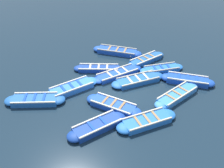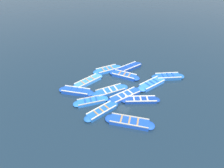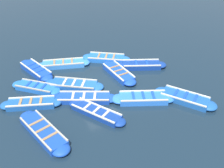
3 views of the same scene
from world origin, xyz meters
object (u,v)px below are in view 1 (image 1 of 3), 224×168
boat_end_of_row (177,95)px  boat_tucked (99,69)px  boat_outer_left (113,105)px  boat_near_quay (117,74)px  boat_far_corner (72,88)px  boat_mid_row (187,80)px  boat_centre (146,60)px  boat_inner_gap (117,51)px  boat_bow_out (162,69)px  boat_drifting (147,121)px  buoy_orange_near (131,55)px  boat_outer_right (138,80)px  boat_broadside (97,126)px  boat_alongside (35,100)px

boat_end_of_row → boat_tucked: boat_end_of_row is taller
boat_outer_left → boat_tucked: boat_outer_left is taller
boat_near_quay → boat_far_corner: 3.43m
boat_outer_left → boat_mid_row: bearing=64.2°
boat_centre → boat_inner_gap: 2.55m
boat_outer_left → boat_tucked: 4.30m
boat_bow_out → boat_near_quay: bearing=-132.2°
boat_drifting → boat_outer_left: size_ratio=0.98×
boat_drifting → buoy_orange_near: size_ratio=11.55×
boat_centre → boat_near_quay: bearing=-101.8°
boat_near_quay → boat_inner_gap: bearing=125.8°
boat_near_quay → buoy_orange_near: boat_near_quay is taller
boat_outer_right → boat_drifting: (2.51, -3.15, 0.01)m
boat_broadside → boat_tucked: 5.91m
boat_centre → boat_inner_gap: bearing=-174.8°
boat_far_corner → boat_alongside: boat_alongside is taller
boat_bow_out → boat_alongside: (-4.47, -7.78, 0.03)m
boat_mid_row → boat_tucked: size_ratio=1.06×
boat_outer_left → buoy_orange_near: (-2.49, 5.76, -0.02)m
boat_bow_out → boat_far_corner: bearing=-122.6°
boat_bow_out → boat_inner_gap: boat_inner_gap is taller
boat_drifting → boat_outer_left: 2.25m
boat_inner_gap → boat_alongside: bearing=-92.6°
boat_bow_out → boat_outer_left: bearing=-93.9°
boat_centre → buoy_orange_near: 1.30m
boat_broadside → boat_bow_out: boat_broadside is taller
boat_outer_right → boat_end_of_row: boat_end_of_row is taller
boat_near_quay → boat_centre: bearing=78.2°
boat_outer_left → boat_end_of_row: bearing=50.3°
boat_drifting → boat_inner_gap: 8.25m
boat_broadside → boat_near_quay: size_ratio=0.93×
boat_broadside → boat_end_of_row: bearing=65.8°
boat_end_of_row → boat_far_corner: (-5.78, -3.30, 0.01)m
boat_far_corner → buoy_orange_near: 5.97m
boat_centre → buoy_orange_near: bearing=-173.8°
boat_bow_out → boat_tucked: bearing=-144.4°
boat_end_of_row → buoy_orange_near: boat_end_of_row is taller
boat_outer_left → boat_mid_row: 5.64m
boat_outer_left → boat_drifting: bearing=-0.0°
boat_centre → boat_end_of_row: bearing=-36.1°
boat_end_of_row → boat_tucked: 5.91m
boat_outer_left → boat_centre: boat_outer_left is taller
boat_end_of_row → boat_bow_out: (-2.23, 2.26, -0.02)m
boat_outer_right → boat_tucked: boat_outer_right is taller
boat_drifting → boat_mid_row: boat_mid_row is taller
buoy_orange_near → boat_tucked: bearing=-105.1°
boat_broadside → boat_centre: boat_broadside is taller
boat_outer_right → boat_outer_left: 3.16m
boat_drifting → boat_outer_left: boat_outer_left is taller
boat_centre → boat_inner_gap: boat_inner_gap is taller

